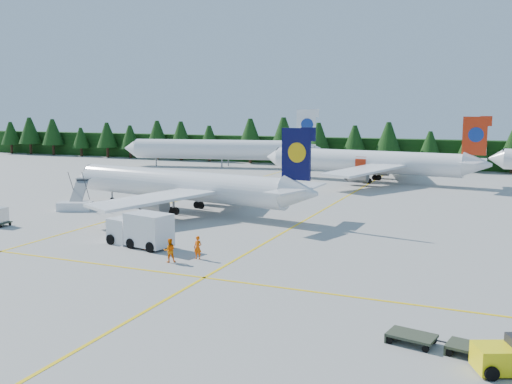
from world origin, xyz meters
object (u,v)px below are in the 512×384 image
at_px(service_truck, 140,229).
at_px(baggage_tug, 509,356).
at_px(airliner_navy, 174,185).
at_px(airliner_red, 361,162).
at_px(airstairs, 76,204).

relative_size(service_truck, baggage_tug, 2.00).
bearing_deg(airliner_navy, airliner_red, 77.76).
distance_m(airstairs, baggage_tug, 55.31).
height_order(airliner_navy, baggage_tug, airliner_navy).
bearing_deg(airstairs, airliner_navy, 0.13).
bearing_deg(airliner_navy, baggage_tug, -30.83).
relative_size(airliner_navy, airstairs, 5.79).
distance_m(airliner_red, baggage_tug, 72.13).
height_order(airliner_navy, service_truck, airliner_navy).
distance_m(airliner_navy, airliner_red, 39.70).
bearing_deg(airstairs, service_truck, -58.05).
distance_m(airliner_navy, airstairs, 12.34).
xyz_separation_m(airliner_navy, baggage_tug, (37.21, -31.63, -2.32)).
bearing_deg(airliner_navy, service_truck, -59.01).
bearing_deg(airliner_red, airstairs, -114.65).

